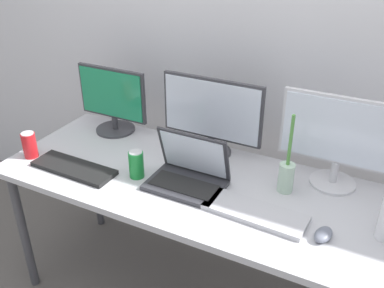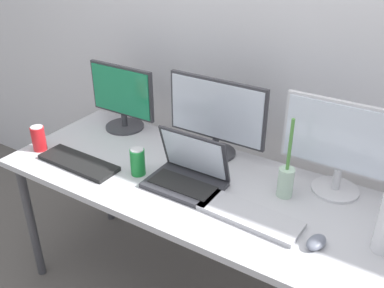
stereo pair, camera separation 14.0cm
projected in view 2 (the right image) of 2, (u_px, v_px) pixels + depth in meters
name	position (u px, v px, depth m)	size (l,w,h in m)	color
wall_back	(258.00, 25.00, 2.04)	(7.00, 0.08, 2.60)	silver
work_desk	(192.00, 192.00, 1.90)	(1.74, 0.69, 0.74)	#424247
monitor_left	(122.00, 97.00, 2.25)	(0.39, 0.21, 0.35)	#38383D
monitor_center	(216.00, 115.00, 1.98)	(0.49, 0.20, 0.38)	#38383D
monitor_right	(343.00, 145.00, 1.69)	(0.50, 0.20, 0.40)	silver
laptop_silver	(188.00, 173.00, 1.82)	(0.32, 0.22, 0.23)	#2D2D33
keyboard_main	(78.00, 163.00, 1.98)	(0.40, 0.14, 0.02)	black
keyboard_aux	(250.00, 216.00, 1.64)	(0.40, 0.15, 0.02)	#B2B2B7
mouse_by_keyboard	(316.00, 242.00, 1.49)	(0.06, 0.10, 0.04)	slate
soda_can_near_keyboard	(39.00, 138.00, 2.08)	(0.07, 0.07, 0.13)	red
soda_can_by_laptop	(138.00, 162.00, 1.89)	(0.07, 0.07, 0.13)	#197F33
bamboo_vase	(286.00, 180.00, 1.74)	(0.07, 0.07, 0.35)	#B2D1B7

